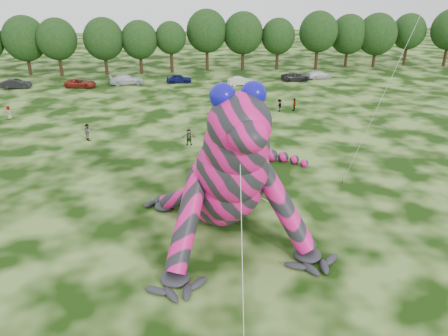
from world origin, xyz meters
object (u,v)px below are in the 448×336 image
Objects in this scene: tree_9 at (171,47)px; tree_16 at (408,39)px; car_5 at (241,81)px; spectator_2 at (279,105)px; tree_11 at (243,41)px; tree_8 at (140,47)px; tree_14 at (348,41)px; tree_10 at (207,40)px; car_2 at (81,83)px; car_1 at (16,84)px; spectator_5 at (189,137)px; car_4 at (179,79)px; car_7 at (319,75)px; spectator_3 at (294,104)px; tree_13 at (318,40)px; spectator_1 at (88,132)px; tree_7 at (104,46)px; car_3 at (127,80)px; car_6 at (295,77)px; tree_12 at (278,44)px; tree_5 at (26,46)px; tree_15 at (376,40)px; spectator_4 at (9,112)px; tree_6 at (58,47)px.

tree_16 is (44.38, 2.03, 0.35)m from tree_9.
spectator_2 is at bearing -179.01° from car_5.
tree_11 is 27.31m from spectator_2.
car_5 is (15.68, -10.97, -3.80)m from tree_8.
tree_14 is 2.30× the size of car_5.
car_2 is at bearing -151.97° from tree_10.
spectator_5 is at bearing -138.89° from car_1.
car_4 is 23.08m from car_7.
car_2 is 33.12m from spectator_3.
tree_13 is 5.82× the size of spectator_1.
car_7 is (23.99, -8.23, -3.71)m from tree_9.
tree_16 is (49.67, 2.39, 0.21)m from tree_8.
tree_16 is (18.32, 2.25, -0.38)m from tree_13.
car_5 is 2.63× the size of spectator_2.
tree_7 is 2.20× the size of car_1.
tree_13 reaches higher than car_2.
car_3 is 29.27m from spectator_5.
car_5 is 2.35× the size of spectator_1.
car_6 is (30.83, -8.75, -4.10)m from tree_7.
car_4 is at bearing -154.17° from tree_12.
tree_5 reaches higher than tree_14.
car_4 is (-31.48, -9.71, -4.03)m from tree_14.
tree_15 is at bearing 0.10° from tree_12.
spectator_5 is 23.59m from spectator_4.
car_7 is 2.71× the size of spectator_4.
car_3 is (-13.56, -9.66, -4.50)m from tree_10.
tree_7 is 1.01× the size of tree_14.
spectator_5 is at bearing -61.38° from tree_6.
tree_15 reaches higher than spectator_3.
car_6 is 4.44m from car_7.
tree_10 is 17.24m from car_3.
tree_15 is 16.51m from car_7.
car_6 is at bearing -101.97° from car_3.
spectator_3 is 17.36m from spectator_5.
car_7 is (38.04, 1.38, -0.02)m from car_2.
tree_6 is 0.94× the size of tree_11.
tree_11 is 2.54× the size of car_4.
tree_15 is at bearing -167.07° from tree_16.
tree_10 is at bearing 4.34° from tree_6.
car_3 reaches higher than car_4.
tree_7 reaches higher than tree_14.
tree_9 is 5.25× the size of spectator_5.
tree_15 is 36.41m from spectator_2.
car_6 is at bearing -85.43° from spectator_1.
car_2 is at bearing -62.92° from tree_6.
tree_6 is 2.20× the size of car_1.
tree_6 is at bearing -178.71° from tree_8.
tree_16 is at bearing -65.57° from car_6.
car_7 is 20.02m from spectator_3.
tree_7 is 2.32× the size of car_5.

